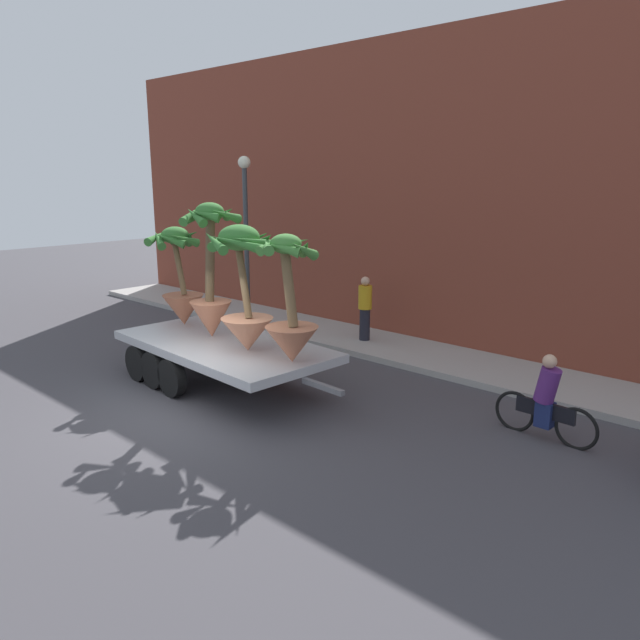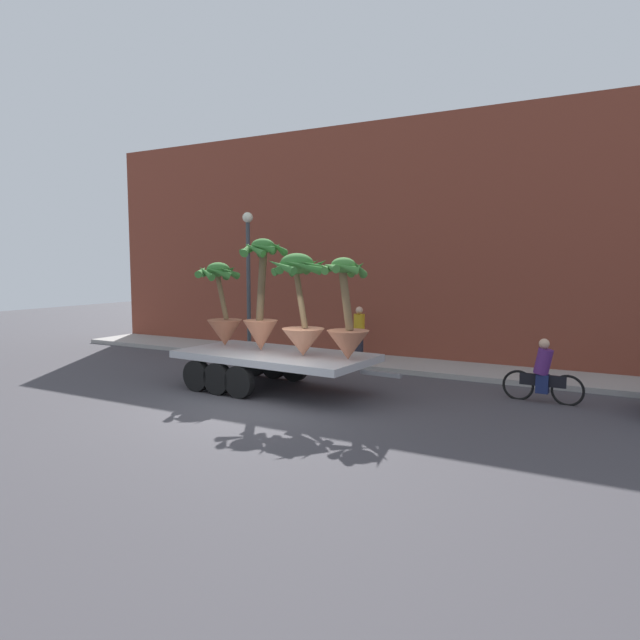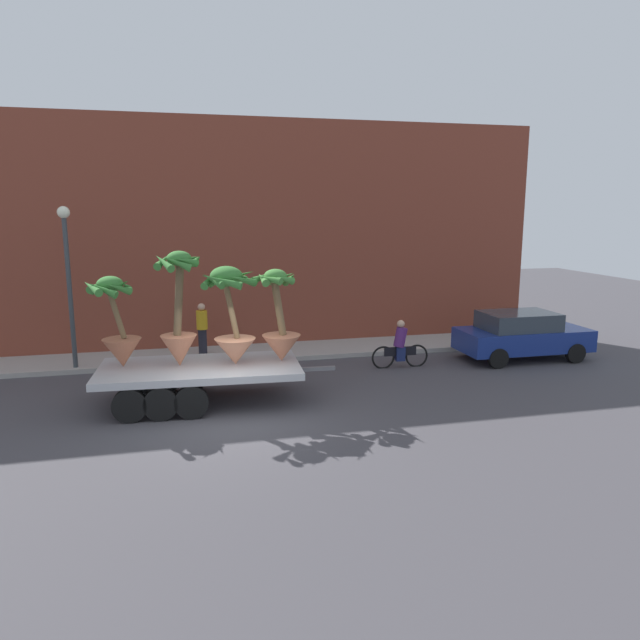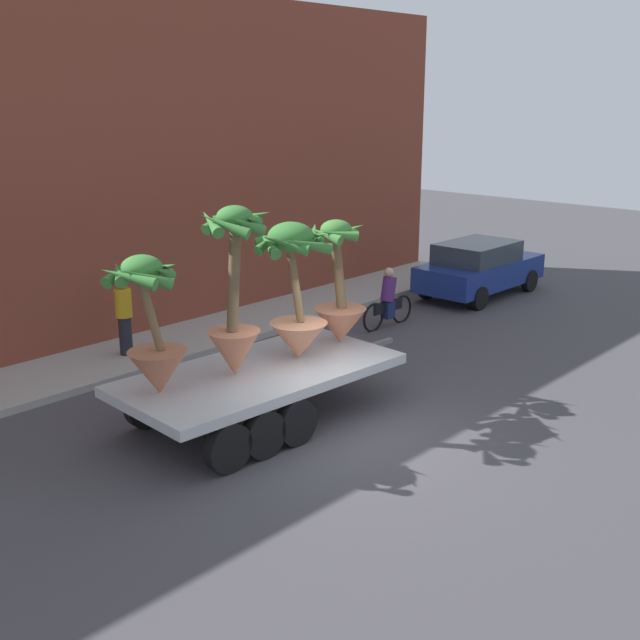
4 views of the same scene
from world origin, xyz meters
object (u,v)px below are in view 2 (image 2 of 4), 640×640
Objects in this scene: potted_palm_rear at (347,321)px; potted_palm_extra at (301,308)px; pedestrian_near_gate at (359,332)px; potted_palm_front at (261,304)px; cyclist at (543,374)px; flatbed_trailer at (268,360)px; potted_palm_middle at (222,310)px; street_lamp at (248,264)px.

potted_palm_extra is (-1.23, -0.07, 0.27)m from potted_palm_rear.
potted_palm_front is at bearing -99.08° from pedestrian_near_gate.
pedestrian_near_gate is at bearing 156.70° from cyclist.
pedestrian_near_gate reaches higher than flatbed_trailer.
pedestrian_near_gate is at bearing 83.89° from flatbed_trailer.
cyclist is at bearing -23.30° from pedestrian_near_gate.
flatbed_trailer is 3.31× the size of cyclist.
potted_palm_middle is 2.83m from potted_palm_extra.
potted_palm_extra is 1.37× the size of cyclist.
street_lamp is at bearing -169.09° from pedestrian_near_gate.
potted_palm_rear reaches higher than pedestrian_near_gate.
pedestrian_near_gate is at bearing 62.33° from potted_palm_middle.
potted_palm_extra is 5.99m from street_lamp.
pedestrian_near_gate is (-1.81, 4.58, -0.86)m from potted_palm_rear.
flatbed_trailer is 1.46m from potted_palm_front.
potted_palm_rear is 1.26m from potted_palm_extra.
potted_palm_front is at bearing 162.34° from flatbed_trailer.
flatbed_trailer is at bearing -162.97° from cyclist.
street_lamp is (-3.14, 3.72, 1.03)m from potted_palm_front.
potted_palm_extra is (1.29, -0.18, -0.03)m from potted_palm_front.
potted_palm_middle is 4.85m from pedestrian_near_gate.
cyclist is (5.38, 2.08, -1.50)m from potted_palm_extra.
potted_palm_rear is 0.83× the size of potted_palm_front.
potted_palm_extra reaches higher than pedestrian_near_gate.
potted_palm_extra is 5.96m from cyclist.
cyclist is at bearing 15.91° from potted_palm_front.
cyclist is 1.08× the size of pedestrian_near_gate.
pedestrian_near_gate is (-0.58, 4.64, -1.13)m from potted_palm_extra.
potted_palm_middle is 0.91× the size of potted_palm_extra.
potted_palm_rear is 4.77m from cyclist.
potted_palm_middle is at bearing 171.37° from potted_palm_extra.
street_lamp reaches higher than pedestrian_near_gate.
potted_palm_middle is 1.35× the size of pedestrian_near_gate.
potted_palm_front reaches higher than potted_palm_rear.
street_lamp reaches higher than potted_palm_rear.
potted_palm_rear is 4.04m from potted_palm_middle.
flatbed_trailer is 2.09× the size of potted_palm_front.
potted_palm_front is (-0.23, 0.07, 1.44)m from flatbed_trailer.
potted_palm_extra reaches higher than potted_palm_middle.
street_lamp is at bearing 145.89° from potted_palm_rear.
flatbed_trailer is 6.74m from cyclist.
potted_palm_front is at bearing -9.37° from potted_palm_middle.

